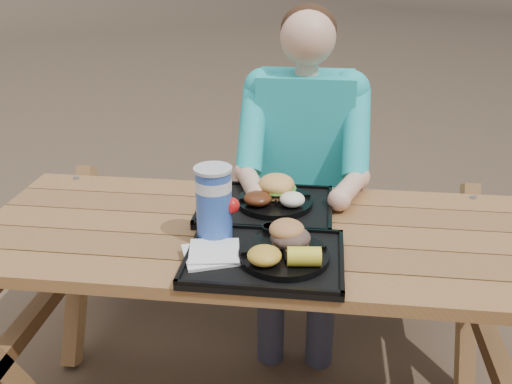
# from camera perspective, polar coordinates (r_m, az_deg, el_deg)

# --- Properties ---
(picnic_table) EXTENTS (1.80, 1.49, 0.75)m
(picnic_table) POSITION_cam_1_polar(r_m,az_deg,el_deg) (2.04, 0.00, -13.09)
(picnic_table) COLOR #999999
(picnic_table) RESTS_ON ground
(tray_near) EXTENTS (0.45, 0.35, 0.02)m
(tray_near) POSITION_cam_1_polar(r_m,az_deg,el_deg) (1.65, 0.90, -6.76)
(tray_near) COLOR black
(tray_near) RESTS_ON picnic_table
(tray_far) EXTENTS (0.45, 0.35, 0.02)m
(tray_far) POSITION_cam_1_polar(r_m,az_deg,el_deg) (1.96, 1.00, -1.59)
(tray_far) COLOR black
(tray_far) RESTS_ON picnic_table
(plate_near) EXTENTS (0.26, 0.26, 0.02)m
(plate_near) POSITION_cam_1_polar(r_m,az_deg,el_deg) (1.63, 2.81, -6.36)
(plate_near) COLOR black
(plate_near) RESTS_ON tray_near
(plate_far) EXTENTS (0.26, 0.26, 0.02)m
(plate_far) POSITION_cam_1_polar(r_m,az_deg,el_deg) (1.96, 1.91, -0.99)
(plate_far) COLOR black
(plate_far) RESTS_ON tray_far
(napkin_stack) EXTENTS (0.19, 0.19, 0.02)m
(napkin_stack) POSITION_cam_1_polar(r_m,az_deg,el_deg) (1.65, -4.60, -6.18)
(napkin_stack) COLOR white
(napkin_stack) RESTS_ON tray_near
(soda_cup) EXTENTS (0.11, 0.11, 0.22)m
(soda_cup) POSITION_cam_1_polar(r_m,az_deg,el_deg) (1.71, -4.23, -1.26)
(soda_cup) COLOR #1641A7
(soda_cup) RESTS_ON tray_near
(condiment_bbq) EXTENTS (0.06, 0.06, 0.03)m
(condiment_bbq) POSITION_cam_1_polar(r_m,az_deg,el_deg) (1.75, 1.50, -3.89)
(condiment_bbq) COLOR black
(condiment_bbq) RESTS_ON tray_near
(condiment_mustard) EXTENTS (0.05, 0.05, 0.03)m
(condiment_mustard) POSITION_cam_1_polar(r_m,az_deg,el_deg) (1.75, 3.21, -3.91)
(condiment_mustard) COLOR gold
(condiment_mustard) RESTS_ON tray_near
(sandwich) EXTENTS (0.11, 0.11, 0.11)m
(sandwich) POSITION_cam_1_polar(r_m,az_deg,el_deg) (1.64, 3.50, -3.54)
(sandwich) COLOR #B97641
(sandwich) RESTS_ON plate_near
(mac_cheese) EXTENTS (0.10, 0.10, 0.05)m
(mac_cheese) POSITION_cam_1_polar(r_m,az_deg,el_deg) (1.56, 0.84, -6.37)
(mac_cheese) COLOR gold
(mac_cheese) RESTS_ON plate_near
(corn_cob) EXTENTS (0.10, 0.10, 0.05)m
(corn_cob) POSITION_cam_1_polar(r_m,az_deg,el_deg) (1.56, 4.83, -6.43)
(corn_cob) COLOR yellow
(corn_cob) RESTS_ON plate_near
(cutlery_far) EXTENTS (0.11, 0.16, 0.01)m
(cutlery_far) POSITION_cam_1_polar(r_m,az_deg,el_deg) (1.98, -3.61, -0.99)
(cutlery_far) COLOR black
(cutlery_far) RESTS_ON tray_far
(burger) EXTENTS (0.13, 0.13, 0.11)m
(burger) POSITION_cam_1_polar(r_m,az_deg,el_deg) (1.96, 2.06, 1.22)
(burger) COLOR #E7A551
(burger) RESTS_ON plate_far
(baked_beans) EXTENTS (0.10, 0.10, 0.04)m
(baked_beans) POSITION_cam_1_polar(r_m,az_deg,el_deg) (1.91, 0.17, -0.65)
(baked_beans) COLOR #532510
(baked_beans) RESTS_ON plate_far
(potato_salad) EXTENTS (0.08, 0.08, 0.05)m
(potato_salad) POSITION_cam_1_polar(r_m,az_deg,el_deg) (1.90, 3.65, -0.74)
(potato_salad) COLOR white
(potato_salad) RESTS_ON plate_far
(diner) EXTENTS (0.48, 0.84, 1.28)m
(diner) POSITION_cam_1_polar(r_m,az_deg,el_deg) (2.41, 4.68, 0.17)
(diner) COLOR #1A98B7
(diner) RESTS_ON ground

